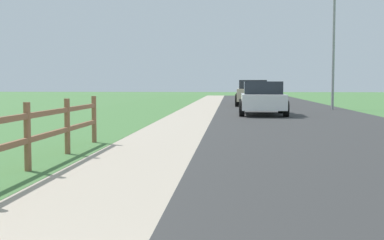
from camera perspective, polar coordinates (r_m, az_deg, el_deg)
ground_plane at (r=24.96m, az=2.63°, el=0.86°), size 120.00×120.00×0.00m
road_asphalt at (r=27.09m, az=10.18°, el=1.06°), size 7.00×66.00×0.01m
curb_concrete at (r=27.20m, az=-3.58°, el=1.12°), size 6.00×66.00×0.01m
grass_verge at (r=27.45m, az=-6.68°, el=1.13°), size 5.00×66.00×0.00m
parked_suv_white at (r=23.17m, az=7.79°, el=2.45°), size 2.10×4.34×1.48m
parked_car_beige at (r=32.63m, az=6.72°, el=3.00°), size 2.24×4.77×1.61m
parked_car_silver at (r=40.34m, az=6.77°, el=3.22°), size 2.07×4.89×1.59m
street_lamp at (r=28.76m, az=15.59°, el=9.38°), size 1.17×0.20×7.04m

